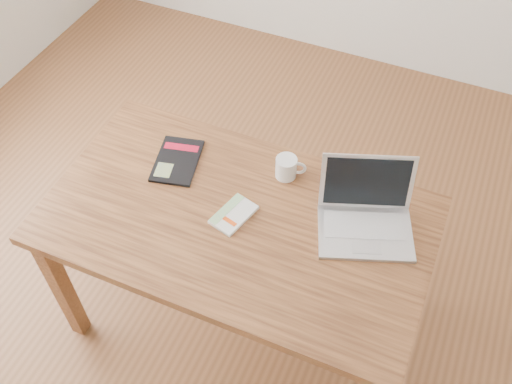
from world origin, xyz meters
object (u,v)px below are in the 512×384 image
at_px(desk, 238,231).
at_px(laptop, 366,214).
at_px(coffee_mug, 287,167).
at_px(white_guidebook, 234,215).
at_px(black_guidebook, 177,161).

xyz_separation_m(desk, laptop, (0.43, 0.16, 0.14)).
distance_m(desk, coffee_mug, 0.31).
height_order(white_guidebook, coffee_mug, coffee_mug).
bearing_deg(white_guidebook, black_guidebook, 168.90).
xyz_separation_m(white_guidebook, laptop, (0.45, 0.16, 0.04)).
xyz_separation_m(desk, coffee_mug, (0.09, 0.26, 0.14)).
height_order(black_guidebook, coffee_mug, coffee_mug).
bearing_deg(coffee_mug, white_guidebook, -129.81).
relative_size(white_guidebook, black_guidebook, 0.69).
height_order(white_guidebook, black_guidebook, white_guidebook).
height_order(black_guidebook, laptop, laptop).
distance_m(desk, black_guidebook, 0.38).
relative_size(desk, black_guidebook, 5.11).
bearing_deg(desk, laptop, 19.86).
distance_m(white_guidebook, coffee_mug, 0.29).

